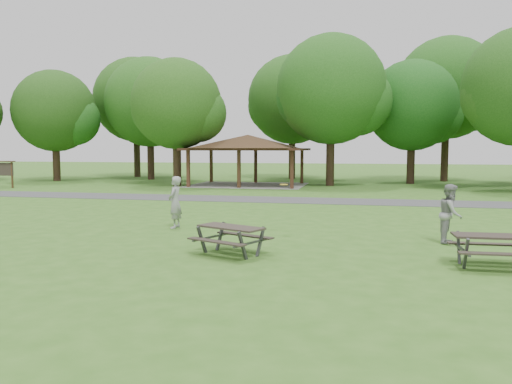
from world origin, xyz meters
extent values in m
plane|color=#35661D|center=(0.00, 0.00, 0.00)|extent=(160.00, 160.00, 0.00)
cube|color=#424244|center=(0.00, 14.00, 0.01)|extent=(120.00, 3.20, 0.02)
cube|color=#3D2216|center=(-7.70, 21.30, 1.30)|extent=(0.22, 0.22, 2.60)
cube|color=#3C2715|center=(-7.70, 26.70, 1.30)|extent=(0.22, 0.22, 2.60)
cube|color=#331F12|center=(-4.00, 21.30, 1.30)|extent=(0.22, 0.22, 2.60)
cube|color=#362113|center=(-4.00, 26.70, 1.30)|extent=(0.22, 0.22, 2.60)
cube|color=#371F14|center=(-0.30, 21.30, 1.30)|extent=(0.22, 0.22, 2.60)
cube|color=#3D2716|center=(-0.30, 26.70, 1.30)|extent=(0.22, 0.22, 2.60)
cube|color=black|center=(-4.00, 24.00, 2.68)|extent=(8.60, 6.60, 0.16)
pyramid|color=#382516|center=(-4.00, 24.00, 3.26)|extent=(7.01, 7.01, 1.00)
cube|color=gray|center=(-4.00, 24.00, 0.01)|extent=(8.40, 6.40, 0.03)
cube|color=#3C2615|center=(-19.40, 18.00, 0.90)|extent=(0.10, 0.10, 1.80)
cube|color=#2D2520|center=(-20.00, 18.00, 1.30)|extent=(1.40, 0.06, 0.90)
cube|color=#321E14|center=(-20.00, 18.00, 1.85)|extent=(1.60, 0.30, 0.06)
cylinder|color=#301D15|center=(-21.00, 25.50, 1.66)|extent=(0.60, 0.60, 3.32)
sphere|color=#1B4213|center=(-21.00, 25.50, 5.88)|extent=(6.80, 6.80, 6.80)
sphere|color=#184E16|center=(-19.47, 25.80, 5.20)|extent=(4.42, 4.42, 4.42)
sphere|color=#194012|center=(-22.36, 25.30, 5.37)|extent=(4.08, 4.08, 4.08)
cylinder|color=black|center=(-14.00, 29.00, 1.92)|extent=(0.60, 0.60, 3.85)
sphere|color=#1D4D16|center=(-14.00, 29.00, 6.77)|extent=(7.80, 7.80, 7.80)
sphere|color=#1F4914|center=(-12.25, 29.30, 5.99)|extent=(5.07, 5.07, 5.07)
sphere|color=#1A4614|center=(-15.56, 28.80, 6.19)|extent=(4.68, 4.68, 4.68)
cylinder|color=#302015|center=(-9.00, 22.50, 1.75)|extent=(0.60, 0.60, 3.50)
sphere|color=#1F4B15|center=(-9.00, 22.50, 5.97)|extent=(6.60, 6.60, 6.60)
sphere|color=#1E4C15|center=(-7.52, 22.80, 5.31)|extent=(4.29, 4.29, 4.29)
sphere|color=#1E4F16|center=(-10.32, 22.30, 5.48)|extent=(3.96, 3.96, 3.96)
cylinder|color=black|center=(2.00, 25.00, 2.01)|extent=(0.60, 0.60, 4.02)
sphere|color=#1B4C15|center=(2.00, 25.00, 7.02)|extent=(8.00, 8.00, 8.00)
sphere|color=#1A4E16|center=(3.80, 25.30, 6.22)|extent=(5.20, 5.20, 5.20)
sphere|color=#144614|center=(0.40, 24.80, 6.42)|extent=(4.80, 4.80, 4.80)
cylinder|color=black|center=(8.00, 28.50, 1.72)|extent=(0.60, 0.60, 3.43)
sphere|color=#144714|center=(8.00, 28.50, 6.05)|extent=(7.00, 7.00, 7.00)
sphere|color=#164C15|center=(9.57, 28.80, 5.36)|extent=(4.55, 4.55, 4.55)
sphere|color=#163F12|center=(6.60, 28.30, 5.53)|extent=(4.20, 4.20, 4.20)
sphere|color=#1D4714|center=(12.52, 21.80, 6.00)|extent=(4.44, 4.44, 4.44)
cylinder|color=black|center=(-17.00, 32.50, 2.19)|extent=(0.60, 0.60, 4.38)
sphere|color=#1C4614|center=(-17.00, 32.50, 7.38)|extent=(8.00, 8.00, 8.00)
sphere|color=#214D16|center=(-15.20, 32.80, 6.58)|extent=(5.20, 5.20, 5.20)
sphere|color=#154614|center=(-18.60, 32.30, 6.78)|extent=(4.80, 4.80, 4.80)
cylinder|color=#2E2014|center=(-2.00, 33.00, 2.06)|extent=(0.60, 0.60, 4.13)
sphere|color=#1B4814|center=(-2.00, 33.00, 7.13)|extent=(8.00, 8.00, 8.00)
sphere|color=#1A4313|center=(-0.20, 33.30, 6.33)|extent=(5.20, 5.20, 5.20)
sphere|color=#1D4C15|center=(-3.60, 32.80, 6.53)|extent=(4.80, 4.80, 4.80)
cylinder|color=#332016|center=(11.00, 32.00, 2.27)|extent=(0.60, 0.60, 4.55)
sphere|color=#1A4B15|center=(11.00, 32.00, 7.70)|extent=(8.40, 8.40, 8.40)
sphere|color=#134112|center=(12.89, 32.30, 6.86)|extent=(5.46, 5.46, 5.46)
sphere|color=#164313|center=(9.32, 31.80, 7.07)|extent=(5.04, 5.04, 5.04)
cube|color=#2F2822|center=(1.17, 0.20, 0.72)|extent=(1.89, 1.36, 0.05)
cube|color=#2D2621|center=(0.93, -0.33, 0.43)|extent=(1.71, 0.96, 0.04)
cube|color=black|center=(1.41, 0.73, 0.43)|extent=(1.71, 0.96, 0.04)
cube|color=#3A3A3C|center=(0.40, 0.14, 0.36)|extent=(0.21, 0.36, 0.77)
cube|color=#3A3A3C|center=(0.70, 0.81, 0.36)|extent=(0.21, 0.36, 0.77)
cube|color=#454548|center=(0.55, 0.48, 0.39)|extent=(0.65, 1.33, 0.05)
cube|color=#38383A|center=(1.63, -0.42, 0.36)|extent=(0.21, 0.36, 0.77)
cube|color=#434346|center=(1.94, 0.25, 0.36)|extent=(0.21, 0.36, 0.77)
cube|color=#434346|center=(1.79, -0.08, 0.39)|extent=(0.65, 1.33, 0.05)
cube|color=#2B241F|center=(7.47, 0.13, 0.73)|extent=(1.83, 0.78, 0.05)
cube|color=#2D2620|center=(7.49, -0.46, 0.44)|extent=(1.81, 0.32, 0.04)
cube|color=#302822|center=(7.44, 0.73, 0.44)|extent=(1.81, 0.32, 0.04)
cube|color=#404143|center=(6.79, -0.27, 0.37)|extent=(0.07, 0.38, 0.78)
cube|color=#444447|center=(6.76, 0.48, 0.37)|extent=(0.07, 0.38, 0.78)
cube|color=#424245|center=(6.77, 0.11, 0.40)|extent=(0.11, 1.47, 0.05)
cylinder|color=yellow|center=(2.01, 3.58, 1.60)|extent=(0.28, 0.28, 0.02)
imported|color=#959597|center=(-1.85, 3.96, 0.90)|extent=(0.44, 0.66, 1.79)
imported|color=gray|center=(6.97, 3.08, 0.86)|extent=(0.85, 0.98, 1.72)
camera|label=1|loc=(4.53, -12.10, 2.74)|focal=35.00mm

